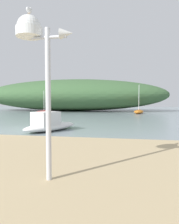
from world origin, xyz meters
TOP-DOWN VIEW (x-y plane):
  - ground_plane at (0.00, 0.00)m, footprint 120.00×120.00m
  - distant_hill at (-4.40, 27.38)m, footprint 38.32×15.00m
  - mast_structure at (4.86, -8.91)m, footprint 1.29×0.58m
  - seagull_on_radar at (4.73, -8.90)m, footprint 0.11×0.28m
  - sailboat_inner_mooring at (-6.08, 17.21)m, footprint 2.50×3.63m
  - motorboat_far_left at (1.79, -0.39)m, footprint 3.29×4.65m
  - sailboat_west_reach at (8.68, 19.76)m, footprint 2.13×3.95m

SIDE VIEW (x-z plane):
  - ground_plane at x=0.00m, z-range 0.00..0.00m
  - sailboat_inner_mooring at x=-6.08m, z-range -1.55..2.08m
  - sailboat_west_reach at x=8.68m, z-range -1.95..2.59m
  - motorboat_far_left at x=1.79m, z-range -0.19..1.08m
  - distant_hill at x=-4.40m, z-range 0.00..6.33m
  - mast_structure at x=4.86m, z-range 1.44..5.12m
  - seagull_on_radar at x=4.73m, z-range 3.90..4.10m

